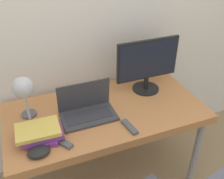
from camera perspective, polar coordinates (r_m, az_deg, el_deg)
wall_back at (r=1.95m, az=-6.16°, el=16.16°), size 8.00×0.05×2.60m
desk at (r=1.89m, az=-1.46°, el=-6.01°), size 1.38×0.71×0.74m
laptop at (r=1.78m, az=-5.43°, el=-4.31°), size 0.37×0.22×0.23m
monitor at (r=1.98m, az=7.72°, el=5.64°), size 0.49×0.21×0.41m
desk_lamp at (r=1.63m, az=-18.68°, el=-0.14°), size 0.13×0.25×0.37m
book_stack at (r=1.65m, az=-15.24°, el=-9.16°), size 0.28×0.21×0.09m
tv_remote at (r=1.69m, az=3.82°, el=-8.12°), size 0.06×0.15×0.02m
media_remote at (r=1.62m, az=-10.72°, el=-11.24°), size 0.11×0.14×0.02m
game_controller at (r=1.58m, az=-15.67°, el=-12.91°), size 0.13×0.10×0.04m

